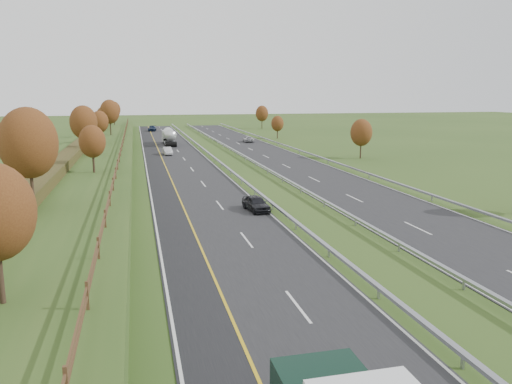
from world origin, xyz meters
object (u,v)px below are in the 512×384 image
(car_small_far, at_px, (152,128))
(car_dark_near, at_px, (256,203))
(road_tanker, at_px, (169,136))
(car_oncoming, at_px, (248,139))
(car_silver_mid, at_px, (167,151))

(car_small_far, bearing_deg, car_dark_near, -79.60)
(road_tanker, bearing_deg, car_dark_near, -86.78)
(road_tanker, relative_size, car_oncoming, 2.43)
(car_silver_mid, xyz_separation_m, car_oncoming, (19.07, 19.74, -0.03))
(car_dark_near, distance_m, car_silver_mid, 45.90)
(road_tanker, distance_m, car_silver_mid, 18.10)
(road_tanker, distance_m, car_dark_near, 63.71)
(car_dark_near, height_order, car_silver_mid, car_dark_near)
(road_tanker, height_order, car_silver_mid, road_tanker)
(car_small_far, bearing_deg, road_tanker, -79.76)
(car_dark_near, relative_size, car_oncoming, 0.89)
(car_small_far, distance_m, car_oncoming, 44.34)
(car_oncoming, bearing_deg, car_silver_mid, 51.23)
(car_silver_mid, distance_m, car_small_far, 59.50)
(car_dark_near, bearing_deg, road_tanker, 85.66)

